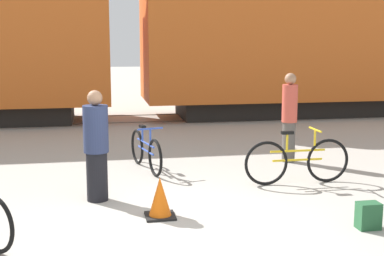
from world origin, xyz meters
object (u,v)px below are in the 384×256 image
bicycle_yellow (297,161)px  person_in_navy (96,147)px  traffic_cone (160,199)px  person_in_red (289,117)px  freight_train (126,17)px  bicycle_blue (146,151)px  backpack (368,216)px

bicycle_yellow → person_in_navy: (-3.25, -0.34, 0.43)m
bicycle_yellow → traffic_cone: bearing=-152.5°
person_in_navy → person_in_red: 4.15m
person_in_red → freight_train: bearing=-110.9°
bicycle_blue → person_in_red: bearing=3.6°
bicycle_yellow → traffic_cone: (-2.43, -1.27, -0.13)m
person_in_red → traffic_cone: person_in_red is taller
bicycle_blue → person_in_navy: (-0.88, -1.74, 0.46)m
bicycle_blue → person_in_red: person_in_red is taller
bicycle_yellow → person_in_red: (0.43, 1.57, 0.49)m
bicycle_yellow → traffic_cone: 2.74m
backpack → bicycle_yellow: bearing=92.6°
person_in_red → backpack: size_ratio=5.07×
bicycle_blue → person_in_navy: person_in_navy is taller
person_in_navy → traffic_cone: bearing=-75.3°
bicycle_blue → person_in_red: 2.85m
person_in_navy → backpack: size_ratio=4.82×
person_in_red → backpack: person_in_red is taller
person_in_navy → traffic_cone: (0.82, -0.92, -0.56)m
person_in_navy → person_in_red: person_in_red is taller
bicycle_yellow → bicycle_blue: bearing=149.5°
freight_train → person_in_red: bearing=-66.1°
freight_train → person_in_navy: (-0.94, -8.10, -2.18)m
bicycle_yellow → backpack: bicycle_yellow is taller
bicycle_blue → backpack: size_ratio=4.92×
bicycle_blue → traffic_cone: 2.66m
freight_train → backpack: bearing=-76.4°
freight_train → traffic_cone: size_ratio=104.05×
bicycle_yellow → person_in_navy: size_ratio=1.10×
freight_train → traffic_cone: (-0.12, -9.02, -2.74)m
backpack → traffic_cone: traffic_cone is taller
person_in_red → bicycle_blue: bearing=-41.2°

